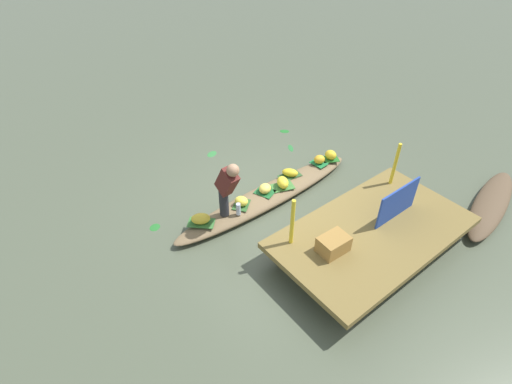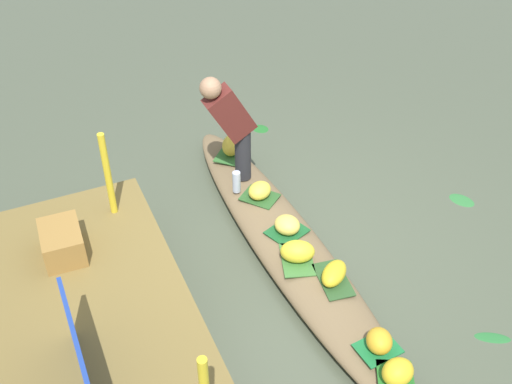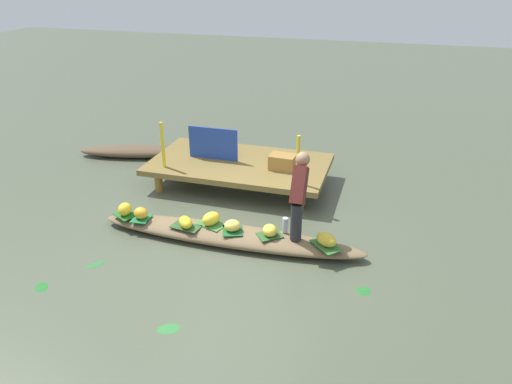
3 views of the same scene
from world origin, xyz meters
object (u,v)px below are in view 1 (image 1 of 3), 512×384
(vendor_boat, at_px, (268,196))
(market_banner, at_px, (398,203))
(banana_bunch_1, at_px, (283,182))
(banana_bunch_6, at_px, (241,201))
(banana_bunch_3, at_px, (319,159))
(banana_bunch_5, at_px, (331,155))
(water_bottle, at_px, (238,209))
(banana_bunch_0, at_px, (290,173))
(moored_boat, at_px, (491,204))
(banana_bunch_4, at_px, (265,188))
(banana_bunch_2, at_px, (201,219))
(produce_crate, at_px, (333,244))
(vendor_person, at_px, (227,186))

(vendor_boat, bearing_deg, market_banner, 115.68)
(banana_bunch_1, distance_m, banana_bunch_6, 0.92)
(banana_bunch_3, relative_size, banana_bunch_5, 0.92)
(banana_bunch_5, xyz_separation_m, water_bottle, (2.48, 0.21, 0.01))
(banana_bunch_0, bearing_deg, market_banner, 99.82)
(moored_boat, distance_m, banana_bunch_4, 4.10)
(banana_bunch_1, height_order, banana_bunch_6, banana_bunch_1)
(banana_bunch_2, bearing_deg, market_banner, 140.21)
(banana_bunch_0, xyz_separation_m, banana_bunch_4, (0.70, 0.09, 0.01))
(banana_bunch_0, height_order, water_bottle, water_bottle)
(banana_bunch_2, relative_size, water_bottle, 1.41)
(vendor_boat, bearing_deg, banana_bunch_0, -170.50)
(banana_bunch_6, bearing_deg, vendor_boat, -179.98)
(banana_bunch_0, xyz_separation_m, banana_bunch_3, (-0.75, 0.04, 0.01))
(market_banner, distance_m, produce_crate, 1.34)
(banana_bunch_4, xyz_separation_m, produce_crate, (0.27, 1.91, 0.28))
(banana_bunch_3, height_order, market_banner, market_banner)
(banana_bunch_4, bearing_deg, banana_bunch_5, -179.32)
(moored_boat, bearing_deg, vendor_person, -46.64)
(banana_bunch_2, xyz_separation_m, banana_bunch_6, (-0.81, 0.04, -0.01))
(banana_bunch_0, distance_m, banana_bunch_4, 0.70)
(banana_bunch_4, distance_m, banana_bunch_6, 0.56)
(moored_boat, distance_m, banana_bunch_1, 3.78)
(water_bottle, distance_m, produce_crate, 1.80)
(moored_boat, bearing_deg, market_banner, -33.14)
(moored_boat, xyz_separation_m, banana_bunch_1, (2.73, -2.62, 0.20))
(banana_bunch_0, relative_size, vendor_person, 0.26)
(vendor_boat, height_order, market_banner, market_banner)
(banana_bunch_1, xyz_separation_m, vendor_person, (1.28, 0.08, 0.58))
(banana_bunch_2, bearing_deg, banana_bunch_1, 176.93)
(banana_bunch_1, bearing_deg, vendor_person, 3.66)
(banana_bunch_2, bearing_deg, produce_crate, 119.64)
(banana_bunch_0, xyz_separation_m, produce_crate, (0.97, 2.00, 0.28))
(banana_bunch_6, relative_size, produce_crate, 0.55)
(banana_bunch_4, distance_m, vendor_person, 1.11)
(banana_bunch_0, height_order, banana_bunch_4, banana_bunch_4)
(banana_bunch_5, relative_size, vendor_person, 0.20)
(banana_bunch_0, bearing_deg, vendor_person, 8.88)
(moored_boat, xyz_separation_m, produce_crate, (3.36, -0.79, 0.46))
(banana_bunch_5, xyz_separation_m, vendor_person, (2.66, 0.18, 0.58))
(banana_bunch_2, relative_size, banana_bunch_3, 1.42)
(vendor_boat, relative_size, moored_boat, 1.68)
(banana_bunch_4, xyz_separation_m, market_banner, (-1.06, 2.00, 0.44))
(banana_bunch_1, distance_m, banana_bunch_3, 1.10)
(banana_bunch_5, distance_m, market_banner, 2.18)
(banana_bunch_2, relative_size, vendor_person, 0.27)
(banana_bunch_4, xyz_separation_m, water_bottle, (0.74, 0.19, 0.03))
(market_banner, bearing_deg, banana_bunch_6, -50.73)
(banana_bunch_5, bearing_deg, banana_bunch_6, 1.11)
(banana_bunch_2, relative_size, market_banner, 0.34)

